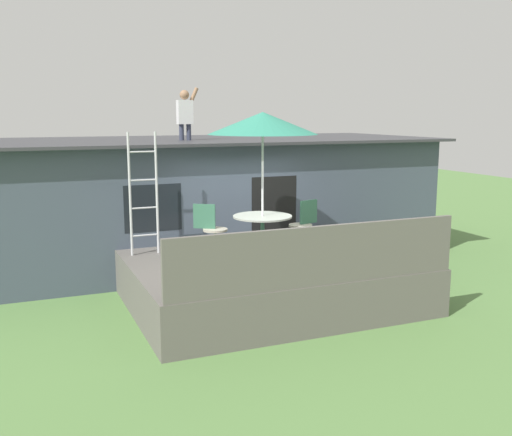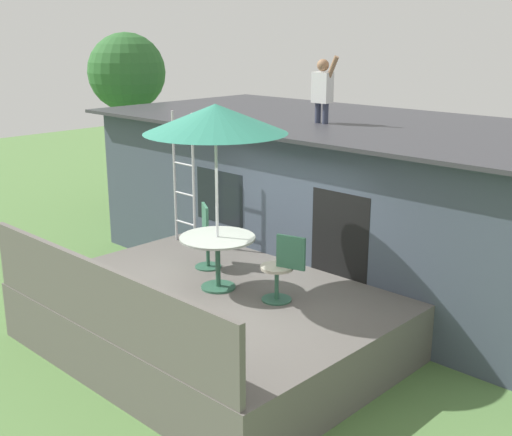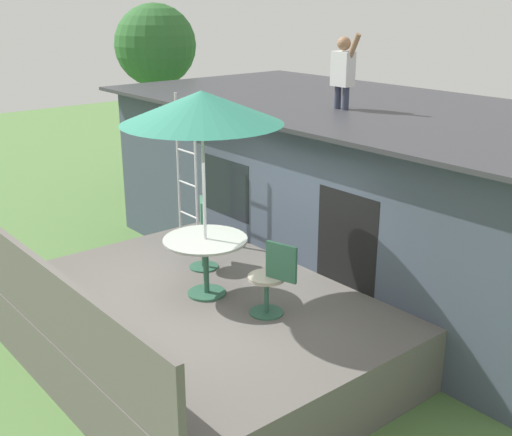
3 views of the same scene
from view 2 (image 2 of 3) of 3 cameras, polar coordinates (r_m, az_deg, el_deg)
name	(u,v)px [view 2 (image 2 of 3)]	position (r m, az deg, el deg)	size (l,w,h in m)	color
ground_plane	(219,343)	(9.45, -3.20, -10.79)	(40.00, 40.00, 0.00)	#567F42
house	(370,202)	(11.56, 9.83, 1.34)	(10.50, 4.50, 2.75)	#424C5B
deck	(219,317)	(9.28, -3.24, -8.58)	(4.83, 3.89, 0.80)	#605B56
deck_railing	(98,299)	(7.88, -13.51, -6.85)	(4.73, 0.08, 0.90)	#605B56
patio_table	(218,248)	(9.01, -3.35, -2.60)	(1.04, 1.04, 0.74)	#33664C
patio_umbrella	(215,119)	(8.62, -3.54, 8.58)	(1.90, 1.90, 2.54)	silver
step_ladder	(184,179)	(10.88, -6.26, 3.38)	(0.52, 0.04, 2.20)	silver
person_figure	(323,86)	(11.09, 5.82, 11.27)	(0.47, 0.20, 1.11)	#33384C
patio_chair_left	(207,237)	(9.92, -4.28, -1.65)	(0.57, 0.45, 0.92)	#33664C
patio_chair_right	(282,269)	(8.61, 2.25, -4.40)	(0.61, 0.44, 0.92)	#33664C
backyard_tree	(127,74)	(16.65, -11.12, 12.12)	(1.88, 1.88, 4.23)	brown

